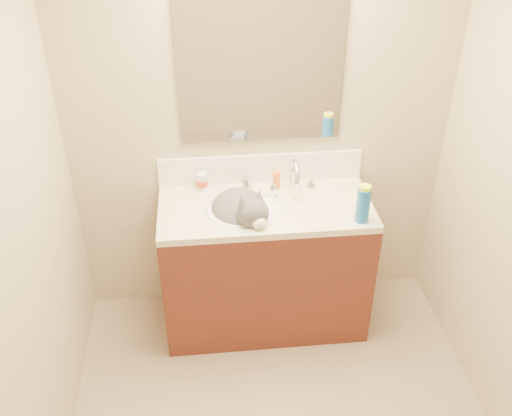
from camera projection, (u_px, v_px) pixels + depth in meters
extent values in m
cube|color=tan|center=(261.00, 121.00, 3.20)|extent=(2.20, 0.04, 2.50)
cube|color=#512015|center=(265.00, 268.00, 3.44)|extent=(1.20, 0.55, 0.82)
cube|color=beige|center=(266.00, 208.00, 3.20)|extent=(1.20, 0.55, 0.04)
ellipsoid|color=white|center=(245.00, 220.00, 3.19)|extent=(0.45, 0.36, 0.14)
cylinder|color=silver|center=(293.00, 179.00, 3.33)|extent=(0.04, 0.04, 0.11)
torus|color=silver|center=(295.00, 176.00, 3.25)|extent=(0.03, 0.20, 0.20)
cylinder|color=silver|center=(297.00, 188.00, 3.19)|extent=(0.03, 0.03, 0.06)
cone|color=silver|center=(274.00, 184.00, 3.33)|extent=(0.06, 0.06, 0.06)
cone|color=silver|center=(311.00, 182.00, 3.35)|extent=(0.06, 0.06, 0.06)
ellipsoid|color=#494749|center=(239.00, 212.00, 3.20)|extent=(0.44, 0.46, 0.24)
ellipsoid|color=#494749|center=(253.00, 213.00, 3.02)|extent=(0.22, 0.21, 0.16)
ellipsoid|color=#494749|center=(247.00, 212.00, 3.09)|extent=(0.16, 0.16, 0.15)
cone|color=#494749|center=(242.00, 201.00, 2.97)|extent=(0.10, 0.10, 0.10)
cone|color=#494749|center=(259.00, 197.00, 3.01)|extent=(0.09, 0.11, 0.10)
ellipsoid|color=white|center=(259.00, 223.00, 2.98)|extent=(0.09, 0.09, 0.07)
ellipsoid|color=white|center=(249.00, 223.00, 3.10)|extent=(0.14, 0.12, 0.14)
sphere|color=tan|center=(262.00, 226.00, 2.96)|extent=(0.02, 0.02, 0.02)
cylinder|color=#494749|center=(264.00, 217.00, 3.29)|extent=(0.19, 0.23, 0.05)
cube|color=white|center=(261.00, 168.00, 3.36)|extent=(1.20, 0.02, 0.18)
cube|color=white|center=(261.00, 72.00, 3.03)|extent=(0.90, 0.02, 0.80)
cylinder|color=white|center=(202.00, 181.00, 3.30)|extent=(0.06, 0.06, 0.11)
cylinder|color=red|center=(202.00, 183.00, 3.31)|extent=(0.07, 0.07, 0.04)
cylinder|color=#B7B7BC|center=(247.00, 183.00, 3.34)|extent=(0.07, 0.07, 0.06)
cylinder|color=orange|center=(277.00, 180.00, 3.32)|extent=(0.05, 0.05, 0.11)
cube|color=white|center=(276.00, 196.00, 3.26)|extent=(0.03, 0.15, 0.01)
cube|color=#618CCF|center=(276.00, 196.00, 3.26)|extent=(0.02, 0.03, 0.02)
cylinder|color=#1961B4|center=(363.00, 205.00, 3.01)|extent=(0.09, 0.09, 0.20)
cylinder|color=#E3F519|center=(365.00, 189.00, 2.96)|extent=(0.07, 0.07, 0.04)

